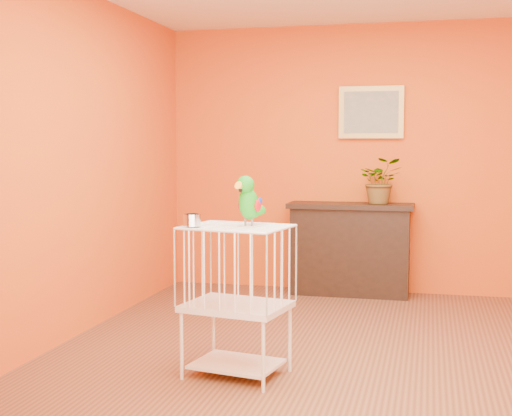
# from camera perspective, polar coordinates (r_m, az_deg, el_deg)

# --- Properties ---
(ground) EXTENTS (4.50, 4.50, 0.00)m
(ground) POSITION_cam_1_polar(r_m,az_deg,el_deg) (4.99, 6.83, -11.65)
(ground) COLOR brown
(ground) RESTS_ON ground
(room_shell) EXTENTS (4.50, 4.50, 4.50)m
(room_shell) POSITION_cam_1_polar(r_m,az_deg,el_deg) (4.79, 7.03, 6.84)
(room_shell) COLOR #DB4514
(room_shell) RESTS_ON ground
(console_cabinet) EXTENTS (1.19, 0.43, 0.88)m
(console_cabinet) POSITION_cam_1_polar(r_m,az_deg,el_deg) (6.90, 7.53, -3.26)
(console_cabinet) COLOR black
(console_cabinet) RESTS_ON ground
(potted_plant) EXTENTS (0.45, 0.49, 0.34)m
(potted_plant) POSITION_cam_1_polar(r_m,az_deg,el_deg) (6.77, 9.91, 1.73)
(potted_plant) COLOR #26722D
(potted_plant) RESTS_ON console_cabinet
(framed_picture) EXTENTS (0.62, 0.04, 0.50)m
(framed_picture) POSITION_cam_1_polar(r_m,az_deg,el_deg) (7.00, 9.19, 7.57)
(framed_picture) COLOR #AD853D
(framed_picture) RESTS_ON room_shell
(birdcage) EXTENTS (0.68, 0.57, 0.94)m
(birdcage) POSITION_cam_1_polar(r_m,az_deg,el_deg) (4.43, -1.56, -7.26)
(birdcage) COLOR white
(birdcage) RESTS_ON ground
(feed_cup) EXTENTS (0.10, 0.10, 0.07)m
(feed_cup) POSITION_cam_1_polar(r_m,az_deg,el_deg) (4.33, -5.15, -0.97)
(feed_cup) COLOR silver
(feed_cup) RESTS_ON birdcage
(parrot) EXTENTS (0.17, 0.28, 0.31)m
(parrot) POSITION_cam_1_polar(r_m,az_deg,el_deg) (4.38, -0.61, 0.64)
(parrot) COLOR #59544C
(parrot) RESTS_ON birdcage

